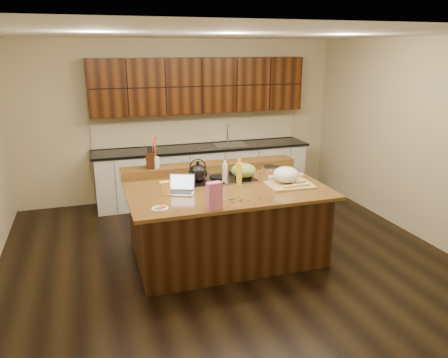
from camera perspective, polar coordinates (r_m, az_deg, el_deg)
name	(u,v)px	position (r m, az deg, el deg)	size (l,w,h in m)	color
room	(225,152)	(5.23, 0.17, 3.52)	(5.52, 5.02, 2.72)	black
island	(225,221)	(5.50, 0.16, -5.49)	(2.40, 1.60, 0.92)	black
back_ledge	(210,167)	(5.97, -1.90, 1.52)	(2.40, 0.30, 0.12)	black
cooktop	(218,178)	(5.62, -0.78, 0.07)	(0.92, 0.52, 0.05)	gray
back_counter	(202,144)	(7.48, -2.90, 4.65)	(3.70, 0.66, 2.40)	silver
kettle	(198,173)	(5.38, -3.43, 0.79)	(0.24, 0.24, 0.21)	black
green_bowl	(244,170)	(5.56, 2.57, 1.13)	(0.32, 0.32, 0.18)	olive
laptop	(181,188)	(5.13, -5.58, -1.16)	(0.37, 0.33, 0.21)	#B7B7BC
oil_bottle	(239,173)	(5.42, 2.00, 0.74)	(0.07, 0.07, 0.27)	yellow
vinegar_bottle	(225,174)	(5.43, 0.12, 0.68)	(0.06, 0.06, 0.25)	silver
wooden_tray	(287,177)	(5.44, 8.23, 0.25)	(0.57, 0.46, 0.22)	tan
ramekin_a	(299,176)	(5.80, 9.80, 0.44)	(0.10, 0.10, 0.04)	white
ramekin_b	(280,175)	(5.80, 7.36, 0.53)	(0.10, 0.10, 0.04)	white
ramekin_c	(272,178)	(5.65, 6.30, 0.13)	(0.10, 0.10, 0.04)	white
strainer_bowl	(271,171)	(5.89, 6.12, 1.05)	(0.24, 0.24, 0.09)	#996B3F
kitchen_timer	(293,183)	(5.42, 9.06, -0.54)	(0.08, 0.08, 0.07)	silver
pink_bag	(214,196)	(4.56, -1.28, -2.21)	(0.16, 0.08, 0.29)	pink
candy_plate	(160,208)	(4.65, -8.35, -3.82)	(0.18, 0.18, 0.01)	white
package_box	(165,188)	(5.07, -7.72, -1.20)	(0.11, 0.08, 0.16)	#EEB554
utensil_crock	(155,162)	(5.79, -9.03, 2.16)	(0.12, 0.12, 0.14)	white
knife_block	(151,160)	(5.77, -9.54, 2.47)	(0.11, 0.18, 0.21)	black
gumdrop_0	(248,201)	(4.82, 3.16, -2.87)	(0.02, 0.02, 0.02)	red
gumdrop_1	(242,198)	(4.91, 2.34, -2.52)	(0.02, 0.02, 0.02)	#198C26
gumdrop_2	(259,198)	(4.91, 4.66, -2.55)	(0.02, 0.02, 0.02)	red
gumdrop_3	(234,198)	(4.90, 1.30, -2.54)	(0.02, 0.02, 0.02)	#198C26
gumdrop_4	(218,200)	(4.85, -0.77, -2.74)	(0.02, 0.02, 0.02)	red
gumdrop_5	(225,201)	(4.83, 0.08, -2.84)	(0.02, 0.02, 0.02)	#198C26
gumdrop_6	(240,201)	(4.83, 2.15, -2.84)	(0.02, 0.02, 0.02)	red
gumdrop_7	(230,199)	(4.86, 0.81, -2.69)	(0.02, 0.02, 0.02)	#198C26
gumdrop_8	(229,199)	(4.87, 0.69, -2.65)	(0.02, 0.02, 0.02)	red
gumdrop_9	(238,197)	(4.95, 1.85, -2.34)	(0.02, 0.02, 0.02)	#198C26
gumdrop_10	(232,202)	(4.78, 1.09, -3.03)	(0.02, 0.02, 0.02)	red
gumdrop_11	(231,199)	(4.88, 0.95, -2.61)	(0.02, 0.02, 0.02)	#198C26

